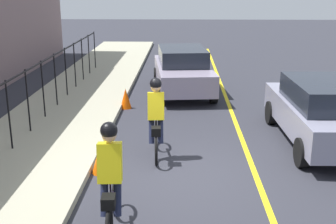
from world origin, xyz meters
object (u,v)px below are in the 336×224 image
cyclist_lead (156,119)px  parked_sedan_rear (183,70)px  cyclist_follow (111,180)px  traffic_cone_far (126,98)px  patrol_sedan (322,111)px  traffic_cone_near (100,159)px

cyclist_lead → parked_sedan_rear: bearing=-9.0°
cyclist_lead → cyclist_follow: (-3.15, 0.51, 0.00)m
cyclist_lead → cyclist_follow: same height
cyclist_follow → parked_sedan_rear: cyclist_follow is taller
cyclist_lead → parked_sedan_rear: (6.13, -0.59, -0.09)m
cyclist_lead → parked_sedan_rear: size_ratio=0.40×
cyclist_lead → traffic_cone_far: 4.20m
cyclist_follow → patrol_sedan: bearing=-50.4°
patrol_sedan → parked_sedan_rear: 6.11m
cyclist_follow → traffic_cone_near: bearing=11.5°
parked_sedan_rear → traffic_cone_near: (-7.03, 1.70, -0.52)m
patrol_sedan → cyclist_lead: bearing=103.0°
cyclist_lead → parked_sedan_rear: cyclist_lead is taller
traffic_cone_far → patrol_sedan: bearing=-119.9°
patrol_sedan → parked_sedan_rear: (5.10, 3.36, 0.00)m
cyclist_lead → patrol_sedan: size_ratio=0.41×
traffic_cone_near → traffic_cone_far: 4.89m
parked_sedan_rear → patrol_sedan: bearing=27.3°
cyclist_lead → traffic_cone_near: (-0.90, 1.10, -0.61)m
cyclist_lead → traffic_cone_near: cyclist_lead is taller
parked_sedan_rear → cyclist_follow: bearing=-12.8°
cyclist_lead → cyclist_follow: bearing=167.4°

